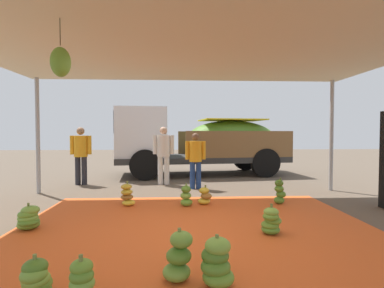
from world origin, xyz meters
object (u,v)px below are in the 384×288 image
Objects in this scene: worker_1 at (81,151)px; banana_bunch_0 at (127,195)px; banana_bunch_5 at (271,221)px; banana_bunch_7 at (179,258)px; banana_bunch_6 at (205,196)px; worker_0 at (164,151)px; banana_bunch_1 at (36,281)px; cargo_truck_main at (198,141)px; banana_bunch_3 at (186,196)px; banana_bunch_2 at (29,218)px; banana_bunch_9 at (217,263)px; worker_2 at (196,156)px; banana_bunch_8 at (81,285)px; banana_bunch_4 at (280,192)px.

banana_bunch_0 is at bearing -55.92° from worker_1.
banana_bunch_5 is 1.93m from banana_bunch_7.
banana_bunch_6 is 0.24× the size of worker_1.
worker_0 is (0.65, 2.58, 0.78)m from banana_bunch_0.
worker_1 is at bearing 115.89° from banana_bunch_7.
banana_bunch_5 is (2.70, 1.62, 0.01)m from banana_bunch_1.
banana_bunch_1 is at bearing -75.90° from worker_1.
cargo_truck_main is (1.81, 4.64, 1.03)m from banana_bunch_0.
banana_bunch_3 is 2.87m from worker_0.
banana_bunch_2 is 4.58m from worker_0.
worker_1 is (-2.85, 5.87, 0.75)m from banana_bunch_7.
banana_bunch_9 is at bearing 5.87° from banana_bunch_1.
worker_0 reaches higher than banana_bunch_7.
banana_bunch_9 reaches higher than banana_bunch_3.
worker_2 reaches higher than banana_bunch_1.
banana_bunch_8 is 8.51m from cargo_truck_main.
banana_bunch_2 is 2.92m from banana_bunch_7.
banana_bunch_4 is 5.74m from worker_1.
banana_bunch_6 is (1.64, 0.01, -0.04)m from banana_bunch_0.
banana_bunch_5 is 1.10× the size of banana_bunch_6.
worker_0 is (0.44, 6.24, 0.80)m from banana_bunch_8.
cargo_truck_main is at bearing 60.49° from worker_0.
banana_bunch_8 is at bearing -106.12° from banana_bunch_3.
banana_bunch_6 is at bearing 79.87° from banana_bunch_7.
worker_1 is at bearing 137.56° from banana_bunch_3.
banana_bunch_4 is at bearing 45.12° from banana_bunch_1.
banana_bunch_2 is 0.93× the size of banana_bunch_9.
worker_1 is (-3.60, -1.99, -0.26)m from cargo_truck_main.
banana_bunch_2 is at bearing 143.60° from banana_bunch_7.
banana_bunch_7 is 6.57m from worker_1.
banana_bunch_3 is 0.28× the size of worker_1.
worker_0 is 2.44m from worker_1.
worker_1 is (-5.04, 2.65, 0.74)m from banana_bunch_4.
worker_1 reaches higher than banana_bunch_2.
banana_bunch_5 is 2.86m from banana_bunch_8.
banana_bunch_4 is 0.33× the size of worker_1.
banana_bunch_3 is 1.15× the size of banana_bunch_6.
cargo_truck_main is at bearing 28.94° from worker_1.
worker_2 is (1.55, 1.84, 0.67)m from banana_bunch_0.
worker_2 is (2.84, 3.33, 0.71)m from banana_bunch_2.
worker_0 is 1.17m from worker_2.
banana_bunch_6 is at bearing 27.10° from banana_bunch_2.
banana_bunch_6 is 0.24× the size of worker_0.
banana_bunch_9 is at bearing -93.38° from banana_bunch_6.
banana_bunch_1 is at bearing -118.07° from banana_bunch_6.
banana_bunch_6 is 2.88m from worker_0.
banana_bunch_6 is at bearing 113.44° from banana_bunch_5.
cargo_truck_main is (0.75, 7.86, 1.01)m from banana_bunch_7.
banana_bunch_6 is 0.07× the size of cargo_truck_main.
banana_bunch_0 reaches higher than banana_bunch_2.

